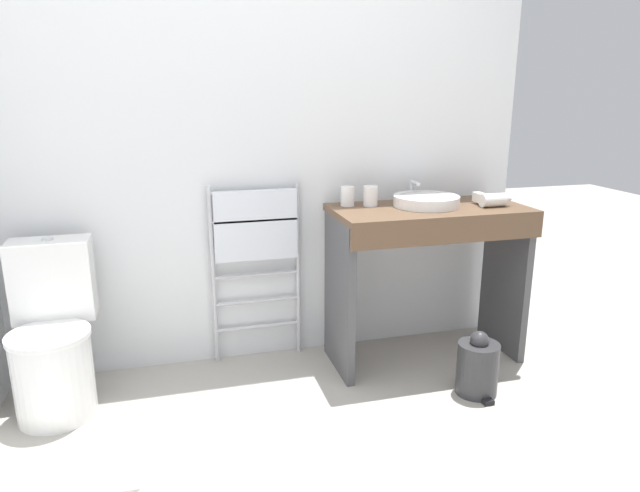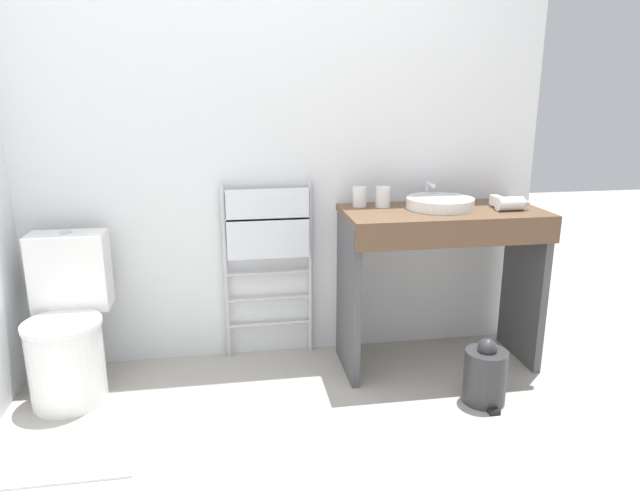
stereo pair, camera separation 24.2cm
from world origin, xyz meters
The scene contains 11 objects.
wall_back centered at (0.00, 1.48, 1.20)m, with size 2.90×0.12×2.39m, color silver.
toilet centered at (-1.05, 1.11, 0.33)m, with size 0.36×0.51×0.78m.
towel_radiator centered at (-0.06, 1.37, 0.69)m, with size 0.49×0.06×0.97m.
vanity_counter centered at (0.82, 1.12, 0.59)m, with size 1.02×0.50×0.85m.
sink_basin centered at (0.81, 1.17, 0.88)m, with size 0.35×0.35×0.06m.
faucet centered at (0.81, 1.34, 0.93)m, with size 0.02×0.10×0.11m.
cup_near_wall centered at (0.41, 1.28, 0.91)m, with size 0.07×0.07×0.10m.
cup_near_edge centered at (0.53, 1.25, 0.91)m, with size 0.08×0.08×0.11m.
hair_dryer centered at (1.15, 1.07, 0.89)m, with size 0.18×0.16×0.07m.
trash_bin centered at (0.91, 0.71, 0.14)m, with size 0.20×0.23×0.32m.
bath_mat centered at (-0.96, 0.57, 0.01)m, with size 0.56×0.36×0.01m, color silver.
Camera 2 is at (-0.27, -1.58, 1.44)m, focal length 32.00 mm.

